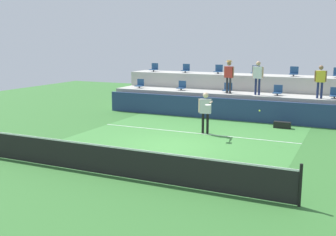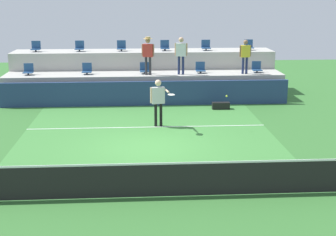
# 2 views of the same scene
# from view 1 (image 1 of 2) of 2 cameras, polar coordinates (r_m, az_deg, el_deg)

# --- Properties ---
(ground_plane) EXTENTS (40.00, 40.00, 0.00)m
(ground_plane) POSITION_cam_1_polar(r_m,az_deg,el_deg) (15.52, 0.53, -3.93)
(ground_plane) COLOR #336B2D
(court_inner_paint) EXTENTS (9.00, 10.00, 0.01)m
(court_inner_paint) POSITION_cam_1_polar(r_m,az_deg,el_deg) (16.41, 1.98, -3.13)
(court_inner_paint) COLOR #3D7F38
(court_inner_paint) RESTS_ON ground_plane
(court_service_line) EXTENTS (9.00, 0.06, 0.00)m
(court_service_line) POSITION_cam_1_polar(r_m,az_deg,el_deg) (17.67, 3.75, -2.13)
(court_service_line) COLOR white
(court_service_line) RESTS_ON ground_plane
(tennis_net) EXTENTS (10.48, 0.08, 1.07)m
(tennis_net) POSITION_cam_1_polar(r_m,az_deg,el_deg) (12.00, -7.43, -5.95)
(tennis_net) COLOR black
(tennis_net) RESTS_ON ground_plane
(sponsor_backboard) EXTENTS (13.00, 0.16, 1.10)m
(sponsor_backboard) POSITION_cam_1_polar(r_m,az_deg,el_deg) (20.91, 7.35, 1.31)
(sponsor_backboard) COLOR navy
(sponsor_backboard) RESTS_ON ground_plane
(seating_tier_lower) EXTENTS (13.00, 1.80, 1.25)m
(seating_tier_lower) POSITION_cam_1_polar(r_m,az_deg,el_deg) (22.13, 8.38, 2.00)
(seating_tier_lower) COLOR #ADAAA3
(seating_tier_lower) RESTS_ON ground_plane
(seating_tier_upper) EXTENTS (13.00, 1.80, 2.10)m
(seating_tier_upper) POSITION_cam_1_polar(r_m,az_deg,el_deg) (23.79, 9.66, 3.59)
(seating_tier_upper) COLOR #ADAAA3
(seating_tier_upper) RESTS_ON ground_plane
(stadium_chair_lower_far_left) EXTENTS (0.44, 0.40, 0.52)m
(stadium_chair_lower_far_left) POSITION_cam_1_polar(r_m,az_deg,el_deg) (24.03, -3.98, 4.78)
(stadium_chair_lower_far_left) COLOR #2D2D33
(stadium_chair_lower_far_left) RESTS_ON seating_tier_lower
(stadium_chair_lower_left) EXTENTS (0.44, 0.40, 0.52)m
(stadium_chair_lower_left) POSITION_cam_1_polar(r_m,az_deg,el_deg) (22.85, 1.94, 4.50)
(stadium_chair_lower_left) COLOR #2D2D33
(stadium_chair_lower_left) RESTS_ON seating_tier_lower
(stadium_chair_lower_center) EXTENTS (0.44, 0.40, 0.52)m
(stadium_chair_lower_center) POSITION_cam_1_polar(r_m,az_deg,el_deg) (21.95, 8.42, 4.14)
(stadium_chair_lower_center) COLOR #2D2D33
(stadium_chair_lower_center) RESTS_ON seating_tier_lower
(stadium_chair_lower_right) EXTENTS (0.44, 0.40, 0.52)m
(stadium_chair_lower_right) POSITION_cam_1_polar(r_m,az_deg,el_deg) (21.36, 15.23, 3.70)
(stadium_chair_lower_right) COLOR #2D2D33
(stadium_chair_lower_right) RESTS_ON seating_tier_lower
(stadium_chair_lower_far_right) EXTENTS (0.44, 0.40, 0.52)m
(stadium_chair_lower_far_right) POSITION_cam_1_polar(r_m,az_deg,el_deg) (21.08, 22.48, 3.18)
(stadium_chair_lower_far_right) COLOR #2D2D33
(stadium_chair_lower_far_right) RESTS_ON seating_tier_lower
(stadium_chair_upper_far_left) EXTENTS (0.44, 0.40, 0.52)m
(stadium_chair_upper_far_left) POSITION_cam_1_polar(r_m,az_deg,el_deg) (25.52, -1.96, 7.06)
(stadium_chair_upper_far_left) COLOR #2D2D33
(stadium_chair_upper_far_left) RESTS_ON seating_tier_upper
(stadium_chair_upper_left) EXTENTS (0.44, 0.40, 0.52)m
(stadium_chair_upper_left) POSITION_cam_1_polar(r_m,az_deg,el_deg) (24.63, 2.52, 6.92)
(stadium_chair_upper_left) COLOR #2D2D33
(stadium_chair_upper_left) RESTS_ON seating_tier_upper
(stadium_chair_upper_mid_left) EXTENTS (0.44, 0.40, 0.52)m
(stadium_chair_upper_mid_left) POSITION_cam_1_polar(r_m,az_deg,el_deg) (23.92, 7.14, 6.74)
(stadium_chair_upper_mid_left) COLOR #2D2D33
(stadium_chair_upper_mid_left) RESTS_ON seating_tier_upper
(stadium_chair_upper_mid_right) EXTENTS (0.44, 0.40, 0.52)m
(stadium_chair_upper_mid_right) POSITION_cam_1_polar(r_m,az_deg,el_deg) (23.34, 12.26, 6.49)
(stadium_chair_upper_mid_right) COLOR #2D2D33
(stadium_chair_upper_mid_right) RESTS_ON seating_tier_upper
(stadium_chair_upper_right) EXTENTS (0.44, 0.40, 0.52)m
(stadium_chair_upper_right) POSITION_cam_1_polar(r_m,az_deg,el_deg) (22.98, 17.34, 6.19)
(stadium_chair_upper_right) COLOR #2D2D33
(stadium_chair_upper_right) RESTS_ON seating_tier_upper
(tennis_player) EXTENTS (0.90, 1.20, 1.80)m
(tennis_player) POSITION_cam_1_polar(r_m,az_deg,el_deg) (17.41, 5.32, 1.37)
(tennis_player) COLOR black
(tennis_player) RESTS_ON ground_plane
(spectator_with_hat) EXTENTS (0.59, 0.48, 1.74)m
(spectator_with_hat) POSITION_cam_1_polar(r_m,az_deg,el_deg) (21.46, 8.59, 6.28)
(spectator_with_hat) COLOR #2D2D33
(spectator_with_hat) RESTS_ON seating_tier_lower
(spectator_in_grey) EXTENTS (0.60, 0.28, 1.72)m
(spectator_in_grey) POSITION_cam_1_polar(r_m,az_deg,el_deg) (21.09, 12.58, 5.99)
(spectator_in_grey) COLOR navy
(spectator_in_grey) RESTS_ON seating_tier_lower
(spectator_leaning_on_rail) EXTENTS (0.57, 0.24, 1.58)m
(spectator_leaning_on_rail) POSITION_cam_1_polar(r_m,az_deg,el_deg) (20.66, 20.71, 5.20)
(spectator_leaning_on_rail) COLOR navy
(spectator_leaning_on_rail) RESTS_ON seating_tier_lower
(tennis_ball) EXTENTS (0.07, 0.07, 0.07)m
(tennis_ball) POSITION_cam_1_polar(r_m,az_deg,el_deg) (16.08, 12.80, 1.01)
(tennis_ball) COLOR #CCE033
(equipment_bag) EXTENTS (0.76, 0.28, 0.30)m
(equipment_bag) POSITION_cam_1_polar(r_m,az_deg,el_deg) (19.37, 15.82, -0.95)
(equipment_bag) COLOR black
(equipment_bag) RESTS_ON ground_plane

